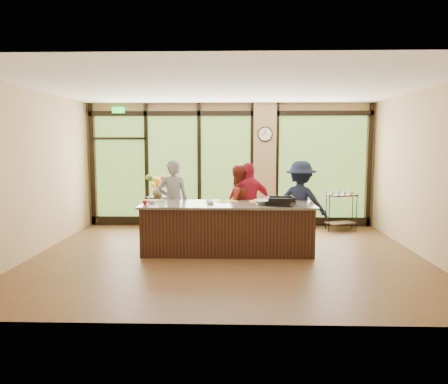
# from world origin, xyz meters

# --- Properties ---
(floor) EXTENTS (7.00, 7.00, 0.00)m
(floor) POSITION_xyz_m (0.00, 0.00, 0.00)
(floor) COLOR brown
(floor) RESTS_ON ground
(ceiling) EXTENTS (7.00, 7.00, 0.00)m
(ceiling) POSITION_xyz_m (0.00, 0.00, 3.00)
(ceiling) COLOR white
(ceiling) RESTS_ON back_wall
(back_wall) EXTENTS (7.00, 0.00, 7.00)m
(back_wall) POSITION_xyz_m (0.00, 3.00, 1.50)
(back_wall) COLOR tan
(back_wall) RESTS_ON floor
(left_wall) EXTENTS (0.00, 6.00, 6.00)m
(left_wall) POSITION_xyz_m (-3.50, 0.00, 1.50)
(left_wall) COLOR tan
(left_wall) RESTS_ON floor
(right_wall) EXTENTS (0.00, 6.00, 6.00)m
(right_wall) POSITION_xyz_m (3.50, 0.00, 1.50)
(right_wall) COLOR tan
(right_wall) RESTS_ON floor
(window_wall) EXTENTS (6.90, 0.12, 3.00)m
(window_wall) POSITION_xyz_m (0.16, 2.95, 1.39)
(window_wall) COLOR tan
(window_wall) RESTS_ON floor
(island_base) EXTENTS (3.10, 1.00, 0.88)m
(island_base) POSITION_xyz_m (0.00, 0.30, 0.44)
(island_base) COLOR black
(island_base) RESTS_ON floor
(countertop) EXTENTS (3.20, 1.10, 0.04)m
(countertop) POSITION_xyz_m (0.00, 0.30, 0.90)
(countertop) COLOR slate
(countertop) RESTS_ON island_base
(wall_clock) EXTENTS (0.36, 0.04, 0.36)m
(wall_clock) POSITION_xyz_m (0.85, 2.87, 2.25)
(wall_clock) COLOR black
(wall_clock) RESTS_ON window_wall
(cook_left) EXTENTS (0.68, 0.50, 1.71)m
(cook_left) POSITION_xyz_m (-1.12, 1.05, 0.86)
(cook_left) COLOR slate
(cook_left) RESTS_ON floor
(cook_midleft) EXTENTS (0.96, 0.87, 1.60)m
(cook_midleft) POSITION_xyz_m (0.18, 1.00, 0.80)
(cook_midleft) COLOR maroon
(cook_midleft) RESTS_ON floor
(cook_midright) EXTENTS (1.04, 0.63, 1.65)m
(cook_midright) POSITION_xyz_m (0.43, 0.99, 0.83)
(cook_midright) COLOR #B81C36
(cook_midright) RESTS_ON floor
(cook_right) EXTENTS (1.25, 1.01, 1.69)m
(cook_right) POSITION_xyz_m (1.45, 0.97, 0.84)
(cook_right) COLOR #171C33
(cook_right) RESTS_ON floor
(roasting_pan) EXTENTS (0.57, 0.52, 0.08)m
(roasting_pan) POSITION_xyz_m (0.97, 0.08, 0.96)
(roasting_pan) COLOR black
(roasting_pan) RESTS_ON countertop
(mixing_bowl) EXTENTS (0.46, 0.46, 0.09)m
(mixing_bowl) POSITION_xyz_m (0.67, 0.17, 0.96)
(mixing_bowl) COLOR silver
(mixing_bowl) RESTS_ON countertop
(cutting_board_left) EXTENTS (0.48, 0.38, 0.01)m
(cutting_board_left) POSITION_xyz_m (-1.50, 0.61, 0.93)
(cutting_board_left) COLOR #458C32
(cutting_board_left) RESTS_ON countertop
(cutting_board_center) EXTENTS (0.47, 0.42, 0.01)m
(cutting_board_center) POSITION_xyz_m (-0.02, 0.61, 0.93)
(cutting_board_center) COLOR gold
(cutting_board_center) RESTS_ON countertop
(cutting_board_right) EXTENTS (0.44, 0.35, 0.01)m
(cutting_board_right) POSITION_xyz_m (0.62, 0.55, 0.93)
(cutting_board_right) COLOR gold
(cutting_board_right) RESTS_ON countertop
(prep_bowl_near) EXTENTS (0.22, 0.22, 0.05)m
(prep_bowl_near) POSITION_xyz_m (-1.43, 0.35, 0.95)
(prep_bowl_near) COLOR white
(prep_bowl_near) RESTS_ON countertop
(prep_bowl_mid) EXTENTS (0.17, 0.17, 0.04)m
(prep_bowl_mid) POSITION_xyz_m (-0.31, 0.25, 0.94)
(prep_bowl_mid) COLOR white
(prep_bowl_mid) RESTS_ON countertop
(prep_bowl_far) EXTENTS (0.15, 0.15, 0.03)m
(prep_bowl_far) POSITION_xyz_m (-0.36, 0.52, 0.94)
(prep_bowl_far) COLOR white
(prep_bowl_far) RESTS_ON countertop
(red_ramekin) EXTENTS (0.12, 0.12, 0.08)m
(red_ramekin) POSITION_xyz_m (-1.50, 0.10, 0.96)
(red_ramekin) COLOR #AF1117
(red_ramekin) RESTS_ON countertop
(flower_stand) EXTENTS (0.56, 0.56, 0.84)m
(flower_stand) POSITION_xyz_m (-1.60, 1.95, 0.42)
(flower_stand) COLOR black
(flower_stand) RESTS_ON floor
(flower_vase) EXTENTS (0.29, 0.29, 0.28)m
(flower_vase) POSITION_xyz_m (-1.60, 1.95, 0.98)
(flower_vase) COLOR olive
(flower_vase) RESTS_ON flower_stand
(bar_cart) EXTENTS (0.78, 0.62, 0.93)m
(bar_cart) POSITION_xyz_m (2.61, 2.43, 0.56)
(bar_cart) COLOR black
(bar_cart) RESTS_ON floor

